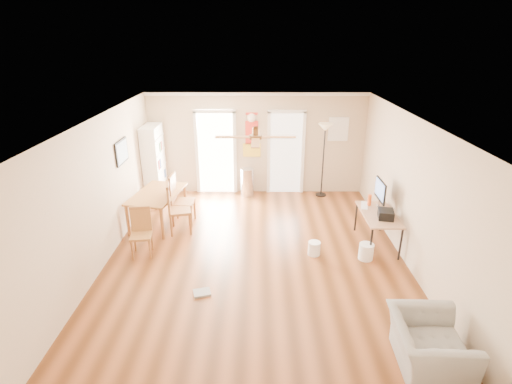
{
  "coord_description": "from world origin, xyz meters",
  "views": [
    {
      "loc": [
        0.04,
        -6.18,
        3.89
      ],
      "look_at": [
        0.0,
        0.6,
        1.15
      ],
      "focal_mm": 27.32,
      "sensor_mm": 36.0,
      "label": 1
    }
  ],
  "objects_px": {
    "dining_chair_right_a": "(183,200)",
    "printer": "(386,214)",
    "bookshelf": "(154,163)",
    "dining_table": "(158,208)",
    "torchiere_lamp": "(323,161)",
    "dining_chair_near": "(141,233)",
    "armchair": "(428,346)",
    "wastebasket_a": "(314,248)",
    "dining_chair_right_b": "(179,208)",
    "trash_can": "(247,182)",
    "wastebasket_b": "(366,252)",
    "computer_desk": "(377,229)"
  },
  "relations": [
    {
      "from": "dining_chair_right_a",
      "to": "printer",
      "type": "bearing_deg",
      "value": -103.34
    },
    {
      "from": "bookshelf",
      "to": "dining_table",
      "type": "relative_size",
      "value": 1.3
    },
    {
      "from": "torchiere_lamp",
      "to": "dining_chair_near",
      "type": "bearing_deg",
      "value": -141.97
    },
    {
      "from": "dining_chair_right_a",
      "to": "armchair",
      "type": "xyz_separation_m",
      "value": [
        3.75,
        -4.05,
        -0.23
      ]
    },
    {
      "from": "armchair",
      "to": "torchiere_lamp",
      "type": "bearing_deg",
      "value": 7.68
    },
    {
      "from": "dining_chair_near",
      "to": "torchiere_lamp",
      "type": "bearing_deg",
      "value": 30.32
    },
    {
      "from": "printer",
      "to": "bookshelf",
      "type": "bearing_deg",
      "value": 164.46
    },
    {
      "from": "dining_chair_right_a",
      "to": "wastebasket_a",
      "type": "bearing_deg",
      "value": -114.14
    },
    {
      "from": "torchiere_lamp",
      "to": "dining_chair_right_b",
      "type": "bearing_deg",
      "value": -148.21
    },
    {
      "from": "dining_chair_right_b",
      "to": "printer",
      "type": "xyz_separation_m",
      "value": [
        4.05,
        -0.72,
        0.21
      ]
    },
    {
      "from": "dining_chair_near",
      "to": "armchair",
      "type": "xyz_separation_m",
      "value": [
        4.3,
        -2.67,
        -0.14
      ]
    },
    {
      "from": "dining_chair_right_a",
      "to": "torchiere_lamp",
      "type": "bearing_deg",
      "value": -61.37
    },
    {
      "from": "dining_chair_right_a",
      "to": "torchiere_lamp",
      "type": "height_order",
      "value": "torchiere_lamp"
    },
    {
      "from": "dining_table",
      "to": "armchair",
      "type": "xyz_separation_m",
      "value": [
        4.3,
        -4.01,
        -0.04
      ]
    },
    {
      "from": "trash_can",
      "to": "wastebasket_b",
      "type": "relative_size",
      "value": 2.36
    },
    {
      "from": "dining_table",
      "to": "wastebasket_a",
      "type": "height_order",
      "value": "dining_table"
    },
    {
      "from": "bookshelf",
      "to": "dining_table",
      "type": "distance_m",
      "value": 1.58
    },
    {
      "from": "torchiere_lamp",
      "to": "bookshelf",
      "type": "bearing_deg",
      "value": -176.89
    },
    {
      "from": "dining_chair_near",
      "to": "armchair",
      "type": "height_order",
      "value": "dining_chair_near"
    },
    {
      "from": "computer_desk",
      "to": "armchair",
      "type": "height_order",
      "value": "computer_desk"
    },
    {
      "from": "torchiere_lamp",
      "to": "printer",
      "type": "xyz_separation_m",
      "value": [
        0.77,
        -2.76,
        -0.19
      ]
    },
    {
      "from": "wastebasket_b",
      "to": "trash_can",
      "type": "bearing_deg",
      "value": 126.47
    },
    {
      "from": "wastebasket_a",
      "to": "dining_table",
      "type": "bearing_deg",
      "value": 157.95
    },
    {
      "from": "computer_desk",
      "to": "wastebasket_b",
      "type": "bearing_deg",
      "value": -120.85
    },
    {
      "from": "dining_chair_right_a",
      "to": "trash_can",
      "type": "distance_m",
      "value": 2.11
    },
    {
      "from": "dining_chair_right_b",
      "to": "trash_can",
      "type": "xyz_separation_m",
      "value": [
        1.36,
        2.02,
        -0.18
      ]
    },
    {
      "from": "dining_table",
      "to": "wastebasket_a",
      "type": "bearing_deg",
      "value": -22.05
    },
    {
      "from": "bookshelf",
      "to": "trash_can",
      "type": "height_order",
      "value": "bookshelf"
    },
    {
      "from": "trash_can",
      "to": "torchiere_lamp",
      "type": "xyz_separation_m",
      "value": [
        1.92,
        0.02,
        0.58
      ]
    },
    {
      "from": "dining_table",
      "to": "armchair",
      "type": "relative_size",
      "value": 1.45
    },
    {
      "from": "armchair",
      "to": "dining_table",
      "type": "bearing_deg",
      "value": 49.94
    },
    {
      "from": "dining_chair_right_b",
      "to": "wastebasket_b",
      "type": "xyz_separation_m",
      "value": [
        3.65,
        -1.08,
        -0.39
      ]
    },
    {
      "from": "dining_table",
      "to": "dining_chair_right_b",
      "type": "xyz_separation_m",
      "value": [
        0.55,
        -0.38,
        0.19
      ]
    },
    {
      "from": "dining_chair_near",
      "to": "wastebasket_a",
      "type": "distance_m",
      "value": 3.27
    },
    {
      "from": "trash_can",
      "to": "dining_chair_right_b",
      "type": "bearing_deg",
      "value": -123.98
    },
    {
      "from": "trash_can",
      "to": "computer_desk",
      "type": "height_order",
      "value": "trash_can"
    },
    {
      "from": "armchair",
      "to": "dining_chair_near",
      "type": "bearing_deg",
      "value": 61.14
    },
    {
      "from": "bookshelf",
      "to": "computer_desk",
      "type": "height_order",
      "value": "bookshelf"
    },
    {
      "from": "torchiere_lamp",
      "to": "printer",
      "type": "distance_m",
      "value": 2.87
    },
    {
      "from": "dining_chair_right_b",
      "to": "dining_chair_near",
      "type": "distance_m",
      "value": 1.11
    },
    {
      "from": "trash_can",
      "to": "printer",
      "type": "bearing_deg",
      "value": -45.54
    },
    {
      "from": "dining_chair_near",
      "to": "armchair",
      "type": "bearing_deg",
      "value": -39.53
    },
    {
      "from": "dining_table",
      "to": "dining_chair_right_a",
      "type": "relative_size",
      "value": 1.3
    },
    {
      "from": "wastebasket_b",
      "to": "printer",
      "type": "bearing_deg",
      "value": 41.78
    },
    {
      "from": "wastebasket_b",
      "to": "dining_chair_right_b",
      "type": "bearing_deg",
      "value": 163.5
    },
    {
      "from": "torchiere_lamp",
      "to": "wastebasket_a",
      "type": "relative_size",
      "value": 7.06
    },
    {
      "from": "dining_chair_near",
      "to": "trash_can",
      "type": "xyz_separation_m",
      "value": [
        1.91,
        2.98,
        -0.1
      ]
    },
    {
      "from": "dining_chair_right_b",
      "to": "computer_desk",
      "type": "bearing_deg",
      "value": -109.92
    },
    {
      "from": "dining_chair_near",
      "to": "printer",
      "type": "distance_m",
      "value": 4.61
    },
    {
      "from": "dining_chair_right_b",
      "to": "trash_can",
      "type": "bearing_deg",
      "value": -46.49
    }
  ]
}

